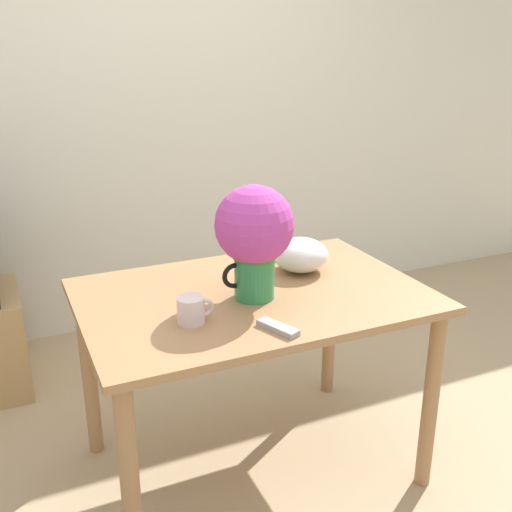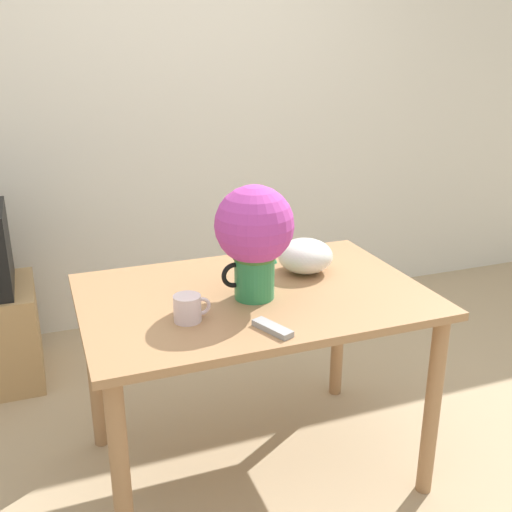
% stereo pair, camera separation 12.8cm
% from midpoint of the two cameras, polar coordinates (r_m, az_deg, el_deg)
% --- Properties ---
extents(ground_plane, '(12.00, 12.00, 0.00)m').
position_cam_midpoint_polar(ground_plane, '(2.55, 3.46, -21.02)').
color(ground_plane, tan).
extents(wall_back, '(8.00, 0.05, 2.60)m').
position_cam_midpoint_polar(wall_back, '(3.60, -7.69, 13.77)').
color(wall_back, silver).
rests_on(wall_back, ground_plane).
extents(table, '(1.27, 0.86, 0.78)m').
position_cam_midpoint_polar(table, '(2.28, 1.37, -6.07)').
color(table, '#A3754C').
rests_on(table, ground_plane).
extents(flower_vase, '(0.28, 0.28, 0.42)m').
position_cam_midpoint_polar(flower_vase, '(2.11, 1.58, 2.09)').
color(flower_vase, '#2D844C').
rests_on(flower_vase, table).
extents(coffee_mug, '(0.13, 0.09, 0.09)m').
position_cam_midpoint_polar(coffee_mug, '(2.00, -4.62, -5.05)').
color(coffee_mug, silver).
rests_on(coffee_mug, table).
extents(white_bowl, '(0.22, 0.22, 0.14)m').
position_cam_midpoint_polar(white_bowl, '(2.42, 6.22, 0.00)').
color(white_bowl, silver).
rests_on(white_bowl, table).
extents(remote_control, '(0.10, 0.16, 0.02)m').
position_cam_midpoint_polar(remote_control, '(1.95, 3.49, -6.91)').
color(remote_control, '#999999').
rests_on(remote_control, table).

